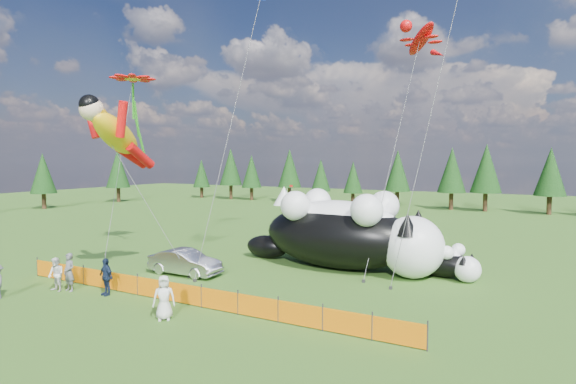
# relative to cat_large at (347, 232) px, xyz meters

# --- Properties ---
(ground) EXTENTS (160.00, 160.00, 0.00)m
(ground) POSITION_rel_cat_large_xyz_m (-4.23, -7.03, -2.29)
(ground) COLOR #0F370A
(ground) RESTS_ON ground
(safety_fence) EXTENTS (22.06, 0.06, 1.10)m
(safety_fence) POSITION_rel_cat_large_xyz_m (-4.23, -10.03, -1.79)
(safety_fence) COLOR #262626
(safety_fence) RESTS_ON ground
(tree_line) EXTENTS (90.00, 4.00, 8.00)m
(tree_line) POSITION_rel_cat_large_xyz_m (-4.23, 37.97, 1.71)
(tree_line) COLOR black
(tree_line) RESTS_ON ground
(festival_tents) EXTENTS (50.00, 3.20, 2.80)m
(festival_tents) POSITION_rel_cat_large_xyz_m (6.77, 32.97, -0.89)
(festival_tents) COLOR white
(festival_tents) RESTS_ON ground
(cat_large) EXTENTS (13.36, 5.31, 4.82)m
(cat_large) POSITION_rel_cat_large_xyz_m (0.00, 0.00, 0.00)
(cat_large) COLOR black
(cat_large) RESTS_ON ground
(cat_small) EXTENTS (5.19, 3.36, 1.97)m
(cat_small) POSITION_rel_cat_large_xyz_m (5.44, 0.84, -1.36)
(cat_small) COLOR black
(cat_small) RESTS_ON ground
(car) EXTENTS (4.51, 1.64, 1.48)m
(car) POSITION_rel_cat_large_xyz_m (-7.86, -5.77, -1.55)
(car) COLOR #B9B9BE
(car) RESTS_ON ground
(spectator_a) EXTENTS (0.76, 0.53, 1.97)m
(spectator_a) POSITION_rel_cat_large_xyz_m (-10.87, -11.14, -1.31)
(spectator_a) COLOR #59595E
(spectator_a) RESTS_ON ground
(spectator_b) EXTENTS (0.88, 0.56, 1.74)m
(spectator_b) POSITION_rel_cat_large_xyz_m (-11.41, -11.50, -1.42)
(spectator_b) COLOR silver
(spectator_b) RESTS_ON ground
(spectator_c) EXTENTS (1.18, 0.75, 1.86)m
(spectator_c) POSITION_rel_cat_large_xyz_m (-8.65, -10.73, -1.36)
(spectator_c) COLOR #15203A
(spectator_c) RESTS_ON ground
(spectator_e) EXTENTS (1.09, 1.04, 1.88)m
(spectator_e) POSITION_rel_cat_large_xyz_m (-3.64, -11.98, -1.35)
(spectator_e) COLOR silver
(spectator_e) RESTS_ON ground
(superhero_kite) EXTENTS (6.31, 6.04, 10.76)m
(superhero_kite) POSITION_rel_cat_large_xyz_m (-10.53, -8.19, 5.84)
(superhero_kite) COLOR #E3AE0B
(superhero_kite) RESTS_ON ground
(gecko_kite) EXTENTS (5.35, 12.69, 17.86)m
(gecko_kite) POSITION_rel_cat_large_xyz_m (2.80, 7.05, 12.91)
(gecko_kite) COLOR red
(gecko_kite) RESTS_ON ground
(flower_kite) EXTENTS (4.86, 7.31, 13.54)m
(flower_kite) POSITION_rel_cat_large_xyz_m (-14.32, -3.36, 9.83)
(flower_kite) COLOR red
(flower_kite) RESTS_ON ground
(diamond_kite_a) EXTENTS (1.02, 7.49, 19.00)m
(diamond_kite_a) POSITION_rel_cat_large_xyz_m (-6.29, -0.04, 14.41)
(diamond_kite_a) COLOR #0D33CF
(diamond_kite_a) RESTS_ON ground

